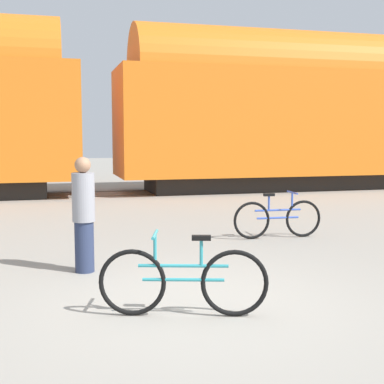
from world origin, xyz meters
name	(u,v)px	position (x,y,z in m)	size (l,w,h in m)	color
ground_plane	(195,303)	(0.00, 0.00, 0.00)	(80.00, 80.00, 0.00)	gray
freight_train	(98,104)	(0.00, 11.78, 2.91)	(27.47, 3.03, 5.54)	black
rail_near	(102,196)	(0.00, 11.07, 0.01)	(39.47, 0.07, 0.01)	#4C4238
rail_far	(98,192)	(0.00, 12.50, 0.01)	(39.47, 0.07, 0.01)	#4C4238
bicycle_teal	(183,281)	(-0.23, -0.39, 0.38)	(1.73, 0.58, 0.89)	black
bicycle_blue	(278,218)	(2.51, 3.35, 0.37)	(1.71, 0.46, 0.86)	black
person_in_grey	(84,214)	(-1.12, 1.75, 0.81)	(0.31, 0.31, 1.61)	#283351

